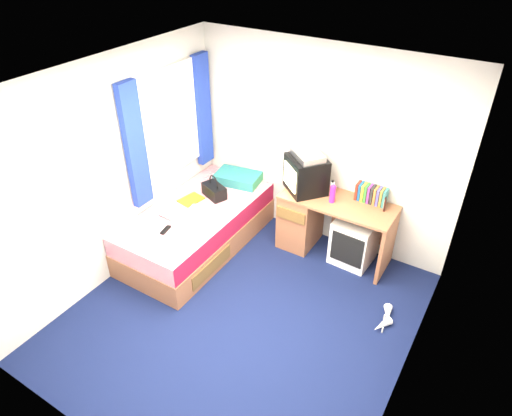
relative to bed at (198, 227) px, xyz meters
The scene contains 20 objects.
ground 1.33m from the bed, 32.46° to the right, with size 3.40×3.40×0.00m, color #0C1438.
room_shell 1.76m from the bed, 32.46° to the right, with size 3.40×3.40×3.40m.
bed is the anchor object (origin of this frame).
pillow 0.85m from the bed, 84.21° to the left, with size 0.56×0.36×0.12m, color #164992.
desk 1.42m from the bed, 31.50° to the left, with size 1.30×0.55×0.75m.
storage_cube 1.87m from the bed, 23.19° to the left, with size 0.45×0.45×0.56m, color white.
crt_tv 1.46m from the bed, 35.08° to the left, with size 0.58×0.57×0.42m.
vcr 1.60m from the bed, 35.13° to the left, with size 0.38×0.27×0.07m, color silver.
book_row 2.08m from the bed, 26.78° to the left, with size 0.34×0.13×0.20m.
picture_frame 2.21m from the bed, 23.24° to the left, with size 0.02×0.12×0.14m, color black.
pink_water_bottle 1.68m from the bed, 25.35° to the left, with size 0.06×0.06×0.20m, color #EC2195.
aerosol_can 1.68m from the bed, 30.56° to the left, with size 0.05×0.05×0.17m, color white.
handbag 0.49m from the bed, 85.12° to the left, with size 0.36×0.28×0.29m.
towel 0.40m from the bed, 36.92° to the right, with size 0.30×0.25×0.10m, color silver.
magazine 0.35m from the bed, 144.94° to the left, with size 0.21×0.28×0.01m, color yellow.
water_bottle 0.47m from the bed, 117.19° to the right, with size 0.07×0.07×0.20m, color silver.
colour_swatch_fan 0.68m from the bed, 76.54° to the right, with size 0.22×0.06×0.01m, color #FC9A38.
remote_control 0.59m from the bed, 91.40° to the right, with size 0.05×0.16×0.02m, color black.
window_assembly 1.25m from the bed, 155.84° to the left, with size 0.11×1.42×1.40m.
white_heels 2.39m from the bed, ahead, with size 0.17×0.41×0.09m.
Camera 1 is at (1.86, -2.73, 3.53)m, focal length 32.00 mm.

